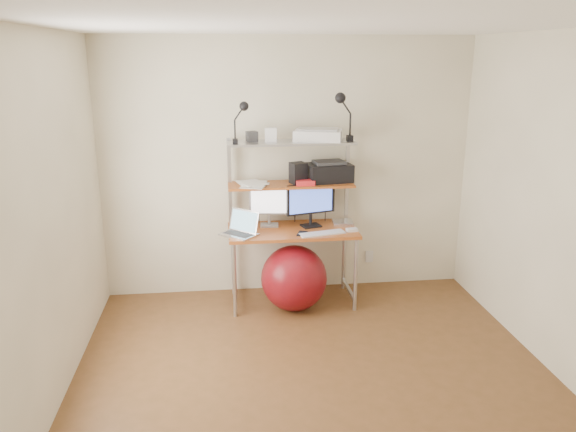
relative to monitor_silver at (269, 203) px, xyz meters
name	(u,v)px	position (x,y,z in m)	size (l,w,h in m)	color
room	(320,221)	(0.21, -1.59, 0.29)	(3.60, 3.60, 3.60)	brown
computer_desk	(292,205)	(0.21, -0.08, -0.01)	(1.20, 0.60, 1.57)	#AF6122
wall_outlet	(369,257)	(1.06, 0.20, -0.66)	(0.08, 0.01, 0.12)	silver
monitor_silver	(269,203)	(0.00, 0.00, 0.00)	(0.38, 0.15, 0.42)	#ABACB0
monitor_black	(311,201)	(0.39, -0.06, 0.02)	(0.48, 0.19, 0.49)	black
laptop	(241,229)	(-0.28, -0.24, -0.18)	(0.40, 0.40, 0.28)	silver
keyboard	(322,233)	(0.46, -0.33, -0.22)	(0.43, 0.12, 0.01)	silver
mouse	(352,230)	(0.75, -0.28, -0.21)	(0.10, 0.06, 0.03)	silver
mac_mini	(343,223)	(0.71, -0.05, -0.21)	(0.19, 0.19, 0.04)	silver
phone	(302,234)	(0.28, -0.31, -0.22)	(0.08, 0.14, 0.01)	black
printer	(329,172)	(0.58, 0.03, 0.28)	(0.45, 0.34, 0.20)	black
nas_cube	(298,173)	(0.28, -0.02, 0.29)	(0.14, 0.14, 0.20)	black
red_box	(305,183)	(0.33, -0.10, 0.21)	(0.17, 0.11, 0.05)	red
scanner	(318,135)	(0.46, -0.01, 0.64)	(0.49, 0.39, 0.11)	silver
box_white	(271,135)	(0.02, -0.02, 0.65)	(0.11, 0.09, 0.13)	silver
box_grey	(252,136)	(-0.15, 0.01, 0.63)	(0.09, 0.09, 0.09)	#313134
clip_lamp_left	(242,113)	(-0.24, -0.13, 0.86)	(0.15, 0.08, 0.38)	black
clip_lamp_right	(342,106)	(0.67, -0.09, 0.91)	(0.18, 0.10, 0.44)	black
exercise_ball	(294,278)	(0.20, -0.30, -0.66)	(0.62, 0.62, 0.62)	maroon
paper_stack	(253,184)	(-0.15, -0.02, 0.20)	(0.33, 0.42, 0.02)	white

